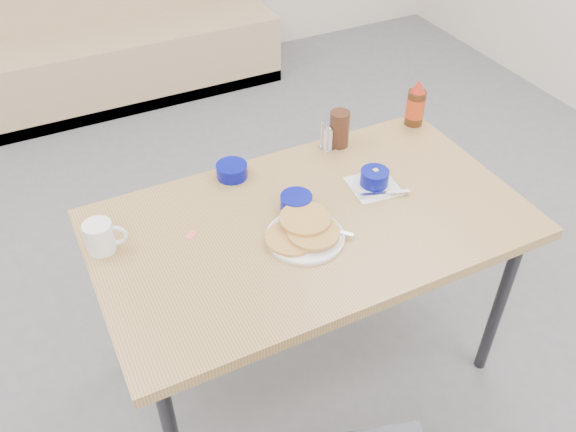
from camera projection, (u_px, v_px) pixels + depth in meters
name	position (u px, v px, depth m)	size (l,w,h in m)	color
ground	(337.00, 411.00, 2.30)	(6.00, 6.00, 0.00)	slate
booth_bench	(127.00, 40.00, 3.97)	(1.90, 0.56, 1.22)	tan
dining_table	(311.00, 234.00, 2.01)	(1.40, 0.80, 0.76)	tan
pancake_plate	(304.00, 233.00, 1.90)	(0.27, 0.25, 0.04)	white
coffee_mug	(101.00, 237.00, 1.84)	(0.13, 0.09, 0.10)	white
grits_setting	(374.00, 180.00, 2.09)	(0.18, 0.19, 0.07)	white
creamer_bowl	(232.00, 171.00, 2.14)	(0.11, 0.11, 0.05)	#050B82
butter_bowl	(296.00, 202.00, 2.01)	(0.11, 0.11, 0.05)	#050B82
amber_tumbler	(339.00, 129.00, 2.26)	(0.07, 0.07, 0.14)	#402114
condiment_caddy	(333.00, 137.00, 2.27)	(0.10, 0.06, 0.11)	silver
syrup_bottle	(416.00, 105.00, 2.37)	(0.07, 0.07, 0.19)	#47230F
sugar_wrapper	(191.00, 235.00, 1.92)	(0.04, 0.02, 0.00)	#FC6654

